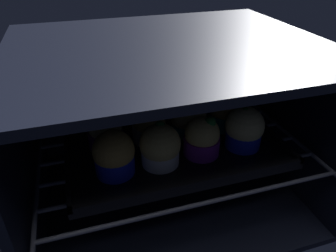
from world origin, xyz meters
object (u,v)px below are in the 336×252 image
object	(u,v)px
muffin_row0_col3	(244,129)
muffin_row0_col2	(202,138)
baking_tray	(168,137)
muffin_row0_col0	(114,155)
muffin_row0_col1	(160,147)
muffin_row2_col1	(138,105)
muffin_row1_col3	(225,112)
muffin_row1_col2	(188,118)
muffin_row2_col3	(208,94)
muffin_row2_col2	(173,98)
muffin_row1_col0	(105,130)
muffin_row1_col1	(149,125)
muffin_row2_col0	(101,111)

from	to	relation	value
muffin_row0_col3	muffin_row0_col2	bearing A→B (deg)	179.45
baking_tray	muffin_row0_col0	world-z (taller)	muffin_row0_col0
muffin_row0_col1	muffin_row2_col1	xyz separation A→B (cm)	(-0.21, 17.72, -0.08)
muffin_row1_col3	muffin_row1_col2	bearing A→B (deg)	179.10
muffin_row1_col2	muffin_row2_col3	xyz separation A→B (cm)	(8.58, 9.07, 0.35)
muffin_row2_col3	muffin_row1_col3	bearing A→B (deg)	-89.89
muffin_row2_col2	muffin_row2_col3	bearing A→B (deg)	-0.40
muffin_row0_col3	muffin_row2_col1	world-z (taller)	muffin_row0_col3
muffin_row0_col1	muffin_row1_col0	size ratio (longest dim) A/B	1.03
muffin_row0_col1	muffin_row1_col2	xyz separation A→B (cm)	(8.74, 8.70, -0.11)
muffin_row0_col0	muffin_row2_col3	size ratio (longest dim) A/B	1.01
muffin_row1_col1	muffin_row1_col2	world-z (taller)	muffin_row1_col2
muffin_row0_col2	muffin_row1_col3	distance (cm)	11.82
muffin_row2_col0	muffin_row2_col1	xyz separation A→B (cm)	(8.51, 0.14, 0.07)
muffin_row1_col0	muffin_row2_col2	bearing A→B (deg)	28.18
muffin_row1_col1	muffin_row2_col2	distance (cm)	12.38
baking_tray	muffin_row1_col2	distance (cm)	6.04
muffin_row2_col1	muffin_row2_col3	world-z (taller)	muffin_row2_col3
muffin_row0_col3	muffin_row1_col0	xyz separation A→B (cm)	(-26.69, 8.11, -0.14)
muffin_row0_col0	muffin_row2_col2	xyz separation A→B (cm)	(16.84, 18.03, 0.07)
muffin_row1_col1	muffin_row0_col0	bearing A→B (deg)	-134.53
muffin_row0_col2	muffin_row1_col0	xyz separation A→B (cm)	(-17.64, 8.02, 0.23)
muffin_row1_col0	muffin_row2_col3	distance (cm)	27.88
muffin_row0_col1	muffin_row2_col0	distance (cm)	19.62
muffin_row0_col3	muffin_row2_col1	xyz separation A→B (cm)	(-17.89, 17.24, -0.43)
muffin_row0_col1	muffin_row2_col0	size ratio (longest dim) A/B	1.07
muffin_row2_col1	muffin_row1_col1	bearing A→B (deg)	-88.33
muffin_row1_col1	muffin_row1_col3	size ratio (longest dim) A/B	0.95
baking_tray	muffin_row0_col3	xyz separation A→B (cm)	(13.39, -8.43, 4.55)
muffin_row1_col1	muffin_row1_col3	xyz separation A→B (cm)	(17.28, -0.01, 0.27)
muffin_row1_col0	muffin_row2_col0	distance (cm)	9.01
baking_tray	muffin_row0_col0	bearing A→B (deg)	-144.72
muffin_row1_col0	muffin_row1_col3	world-z (taller)	muffin_row1_col0
muffin_row0_col3	muffin_row1_col2	xyz separation A→B (cm)	(-8.95, 8.22, -0.46)
muffin_row1_col3	muffin_row2_col3	world-z (taller)	muffin_row2_col3
baking_tray	muffin_row0_col1	world-z (taller)	muffin_row0_col1
muffin_row0_col2	muffin_row0_col3	bearing A→B (deg)	-0.55
muffin_row0_col3	muffin_row2_col1	bearing A→B (deg)	136.06
muffin_row1_col1	muffin_row1_col2	size ratio (longest dim) A/B	0.96
muffin_row0_col0	muffin_row2_col2	size ratio (longest dim) A/B	0.99
muffin_row0_col1	muffin_row0_col3	xyz separation A→B (cm)	(17.69, 0.48, 0.35)
muffin_row0_col0	muffin_row1_col3	xyz separation A→B (cm)	(25.92, 8.77, -0.20)
muffin_row0_col3	muffin_row2_col0	world-z (taller)	muffin_row0_col3
baking_tray	muffin_row2_col3	distance (cm)	16.37
muffin_row0_col1	muffin_row1_col0	distance (cm)	12.44
muffin_row1_col0	muffin_row2_col2	world-z (taller)	muffin_row2_col2
muffin_row1_col2	muffin_row2_col2	bearing A→B (deg)	93.02
baking_tray	muffin_row0_col3	bearing A→B (deg)	-32.19
muffin_row2_col0	muffin_row1_col1	bearing A→B (deg)	-45.74
muffin_row0_col0	muffin_row2_col2	distance (cm)	24.67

